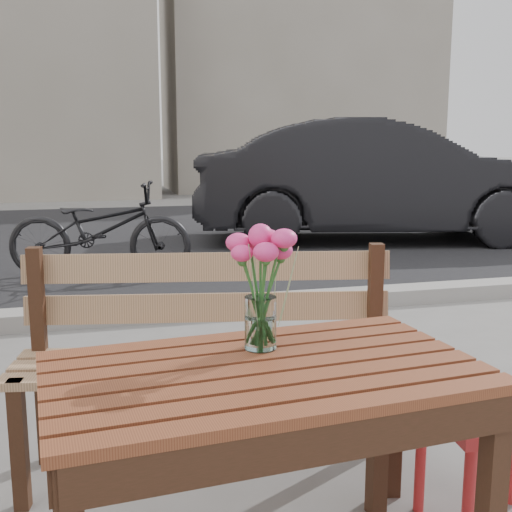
{
  "coord_description": "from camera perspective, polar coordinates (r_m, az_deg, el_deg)",
  "views": [
    {
      "loc": [
        -0.59,
        -1.57,
        1.3
      ],
      "look_at": [
        -0.12,
        0.19,
        0.97
      ],
      "focal_mm": 45.0,
      "sensor_mm": 36.0,
      "label": 1
    }
  ],
  "objects": [
    {
      "name": "backdrop_buildings",
      "position": [
        16.15,
        -12.59,
        18.32
      ],
      "size": [
        15.5,
        4.0,
        8.0
      ],
      "color": "gray",
      "rests_on": "ground"
    },
    {
      "name": "street",
      "position": [
        6.78,
        -9.56,
        -0.57
      ],
      "size": [
        30.0,
        8.12,
        0.12
      ],
      "color": "black",
      "rests_on": "ground"
    },
    {
      "name": "main_vase",
      "position": [
        1.8,
        0.41,
        -1.44
      ],
      "size": [
        0.2,
        0.2,
        0.36
      ],
      "color": "white",
      "rests_on": "main_table"
    },
    {
      "name": "main_table",
      "position": [
        1.76,
        0.76,
        -13.32
      ],
      "size": [
        1.19,
        0.76,
        0.7
      ],
      "rotation": [
        0.0,
        0.0,
        0.08
      ],
      "color": "brown",
      "rests_on": "ground"
    },
    {
      "name": "parked_car",
      "position": [
        8.45,
        10.79,
        6.61
      ],
      "size": [
        4.93,
        2.63,
        1.55
      ],
      "primitive_type": "imported",
      "rotation": [
        0.0,
        0.0,
        1.35
      ],
      "color": "black",
      "rests_on": "ground"
    },
    {
      "name": "main_bench",
      "position": [
        2.51,
        -4.17,
        -6.97
      ],
      "size": [
        1.52,
        0.7,
        0.91
      ],
      "rotation": [
        0.0,
        0.0,
        -0.19
      ],
      "color": "#8E6849",
      "rests_on": "ground"
    },
    {
      "name": "bicycle",
      "position": [
        6.26,
        -13.72,
        2.3
      ],
      "size": [
        1.81,
        0.97,
        0.9
      ],
      "primitive_type": "imported",
      "rotation": [
        0.0,
        0.0,
        1.35
      ],
      "color": "black",
      "rests_on": "ground"
    }
  ]
}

